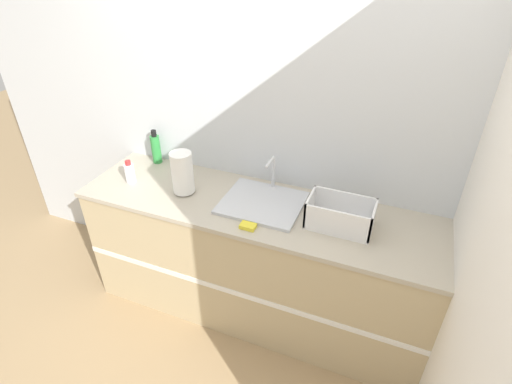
# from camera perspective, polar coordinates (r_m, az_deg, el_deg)

# --- Properties ---
(ground_plane) EXTENTS (12.00, 12.00, 0.00)m
(ground_plane) POSITION_cam_1_polar(r_m,az_deg,el_deg) (2.93, -2.42, -20.25)
(ground_plane) COLOR tan
(wall_back) EXTENTS (4.68, 0.06, 2.60)m
(wall_back) POSITION_cam_1_polar(r_m,az_deg,el_deg) (2.57, 2.85, 8.98)
(wall_back) COLOR silver
(wall_back) RESTS_ON ground_plane
(wall_right) EXTENTS (0.06, 2.62, 2.60)m
(wall_right) POSITION_cam_1_polar(r_m,az_deg,el_deg) (2.19, 29.54, -0.21)
(wall_right) COLOR silver
(wall_right) RESTS_ON ground_plane
(counter_cabinet) EXTENTS (2.30, 0.64, 0.93)m
(counter_cabinet) POSITION_cam_1_polar(r_m,az_deg,el_deg) (2.77, -0.01, -9.76)
(counter_cabinet) COLOR tan
(counter_cabinet) RESTS_ON ground_plane
(sink) EXTENTS (0.49, 0.43, 0.24)m
(sink) POSITION_cam_1_polar(r_m,az_deg,el_deg) (2.49, 0.97, -1.35)
(sink) COLOR silver
(sink) RESTS_ON counter_cabinet
(paper_towel_roll) EXTENTS (0.14, 0.14, 0.28)m
(paper_towel_roll) POSITION_cam_1_polar(r_m,az_deg,el_deg) (2.57, -10.47, 2.70)
(paper_towel_roll) COLOR #4C4C51
(paper_towel_roll) RESTS_ON counter_cabinet
(dish_rack) EXTENTS (0.37, 0.22, 0.17)m
(dish_rack) POSITION_cam_1_polar(r_m,az_deg,el_deg) (2.32, 11.90, -3.49)
(dish_rack) COLOR white
(dish_rack) RESTS_ON counter_cabinet
(bottle_green) EXTENTS (0.07, 0.07, 0.25)m
(bottle_green) POSITION_cam_1_polar(r_m,az_deg,el_deg) (3.00, -14.10, 6.07)
(bottle_green) COLOR #2D8C3D
(bottle_green) RESTS_ON counter_cabinet
(bottle_white_spray) EXTENTS (0.07, 0.07, 0.16)m
(bottle_white_spray) POSITION_cam_1_polar(r_m,az_deg,el_deg) (2.81, -17.58, 2.65)
(bottle_white_spray) COLOR white
(bottle_white_spray) RESTS_ON counter_cabinet
(sponge) EXTENTS (0.09, 0.06, 0.02)m
(sponge) POSITION_cam_1_polar(r_m,az_deg,el_deg) (2.29, -1.16, -4.90)
(sponge) COLOR yellow
(sponge) RESTS_ON counter_cabinet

